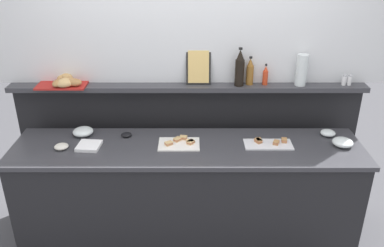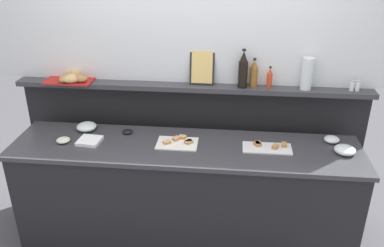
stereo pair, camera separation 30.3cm
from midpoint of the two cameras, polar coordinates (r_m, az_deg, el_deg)
name	(u,v)px [view 2 (the right image)]	position (r m, az deg, el deg)	size (l,w,h in m)	color
ground_plane	(193,199)	(4.14, 2.26, -10.61)	(12.00, 12.00, 0.00)	#4C4C51
buffet_counter	(186,196)	(3.38, 1.69, -10.16)	(2.71, 0.63, 0.93)	black
back_ledge_unit	(192,145)	(3.69, 2.32, -3.13)	(2.96, 0.22, 1.28)	black
upper_wall_panel	(192,0)	(3.30, 2.75, 16.80)	(3.56, 0.08, 1.32)	silver
sandwich_platter_rear	(178,143)	(3.16, 0.79, -2.75)	(0.32, 0.22, 0.04)	white
sandwich_platter_side	(267,147)	(3.18, 13.21, -3.32)	(0.37, 0.18, 0.04)	silver
glass_bowl_large	(332,140)	(3.41, 21.39, -2.17)	(0.12, 0.12, 0.05)	silver
glass_bowl_medium	(345,150)	(3.28, 23.11, -3.51)	(0.16, 0.16, 0.06)	silver
glass_bowl_small	(87,127)	(3.44, -12.12, -0.53)	(0.16, 0.16, 0.07)	silver
condiment_bowl_dark	(128,132)	(3.34, -6.45, -1.19)	(0.08, 0.08, 0.03)	black
condiment_bowl_teal	(63,140)	(3.29, -15.09, -2.32)	(0.11, 0.11, 0.04)	silver
napkin_stack	(90,141)	(3.25, -11.58, -2.45)	(0.17, 0.17, 0.03)	white
hot_sauce_bottle	(270,78)	(3.38, 13.34, 6.14)	(0.04, 0.04, 0.18)	red
vinegar_bottle_amber	(254,74)	(3.36, 11.22, 6.76)	(0.06, 0.06, 0.24)	#8E5B23
wine_bottle_dark	(243,70)	(3.32, 9.77, 7.30)	(0.08, 0.08, 0.32)	black
salt_shaker	(352,86)	(3.52, 23.82, 4.84)	(0.03, 0.03, 0.09)	white
pepper_shaker	(358,86)	(3.54, 24.49, 4.78)	(0.03, 0.03, 0.09)	white
bread_basket	(73,77)	(3.54, -14.03, 6.27)	(0.40, 0.31, 0.08)	#B2231E
framed_picture	(202,67)	(3.35, 4.03, 7.84)	(0.20, 0.08, 0.29)	black
water_carafe	(307,74)	(3.40, 18.29, 6.59)	(0.09, 0.09, 0.26)	silver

